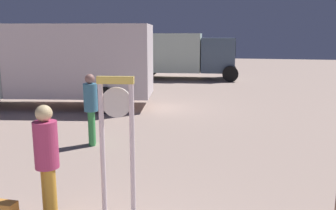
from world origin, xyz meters
TOP-DOWN VIEW (x-y plane):
  - standing_clock at (-0.24, 2.86)m, footprint 0.51×0.16m
  - person_near_clock at (-1.14, 2.55)m, footprint 0.32×0.32m
  - person_distant at (-2.13, 6.05)m, footprint 0.33×0.33m
  - box_truck_near at (-5.12, 10.20)m, footprint 7.25×3.51m
  - box_truck_far at (-2.94, 19.67)m, footprint 7.25×3.20m

SIDE VIEW (x-z plane):
  - person_near_clock at x=-1.14m, z-range 0.10..1.79m
  - person_distant at x=-2.13m, z-range 0.10..1.82m
  - standing_clock at x=-0.24m, z-range 0.25..2.31m
  - box_truck_far at x=-2.94m, z-range 0.17..2.88m
  - box_truck_near at x=-5.12m, z-range 0.14..3.12m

